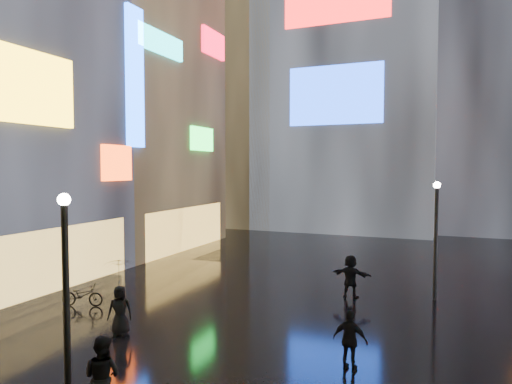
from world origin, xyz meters
The scene contains 13 objects.
ground centered at (0.00, 20.00, 0.00)m, with size 140.00×140.00×0.00m, color black.
building_left_far centered at (-15.98, 26.00, 10.98)m, with size 10.28×12.00×22.00m.
tower_main centered at (-3.00, 43.97, 21.01)m, with size 16.00×14.20×42.00m.
tower_flank_right centered at (9.00, 46.00, 17.00)m, with size 12.00×12.00×34.00m, color black.
tower_flank_left centered at (-14.00, 42.00, 13.00)m, with size 10.00×10.00×26.00m, color black.
lamp_near centered at (-2.51, 6.29, 2.94)m, with size 0.30×0.30×5.20m.
lamp_far centered at (5.43, 19.43, 2.94)m, with size 0.30×0.30×5.20m.
pedestrian_1 centered at (-1.53, 6.36, 0.96)m, with size 0.93×0.73×1.92m, color black.
pedestrian_3 centered at (3.32, 11.03, 0.87)m, with size 1.02×0.42×1.74m, color black.
pedestrian_4 centered at (-4.60, 10.76, 0.86)m, with size 0.84×0.55×1.71m, color black.
pedestrian_5 centered at (1.93, 18.40, 0.95)m, with size 1.77×0.56×1.91m, color black.
umbrella_2 centered at (-4.60, 10.76, 2.18)m, with size 1.02×1.04×0.94m, color black.
bicycle centered at (-8.21, 12.80, 0.46)m, with size 0.62×1.77×0.93m, color black.
Camera 1 is at (5.71, -1.82, 5.79)m, focal length 32.00 mm.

